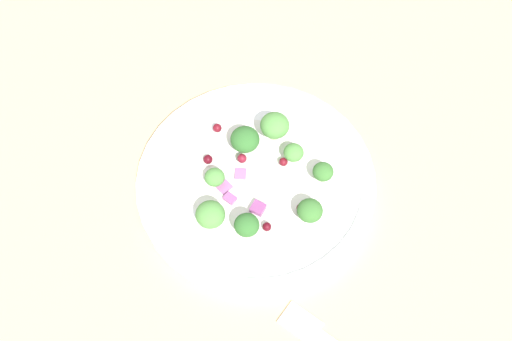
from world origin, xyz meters
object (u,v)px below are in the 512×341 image
at_px(broccoli_floret_0, 245,140).
at_px(broccoli_floret_2, 275,126).
at_px(plate, 256,180).
at_px(broccoli_floret_1, 294,153).

height_order(broccoli_floret_0, broccoli_floret_2, broccoli_floret_2).
xyz_separation_m(plate, broccoli_floret_0, (0.03, -0.00, 0.02)).
xyz_separation_m(broccoli_floret_0, broccoli_floret_2, (-0.00, -0.03, 0.00)).
bearing_deg(plate, broccoli_floret_2, -47.02).
bearing_deg(broccoli_floret_0, broccoli_floret_2, -90.15).
bearing_deg(broccoli_floret_2, broccoli_floret_1, -169.74).
bearing_deg(plate, broccoli_floret_0, -6.39).
height_order(broccoli_floret_0, broccoli_floret_1, broccoli_floret_0).
distance_m(plate, broccoli_floret_2, 0.06).
height_order(plate, broccoli_floret_1, broccoli_floret_1).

